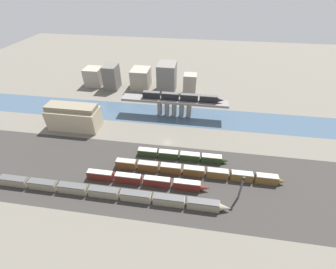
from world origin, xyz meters
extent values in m
plane|color=#666056|center=(0.00, 0.00, 0.00)|extent=(400.00, 400.00, 0.00)
cube|color=#33302D|center=(0.00, -24.00, 0.00)|extent=(280.00, 42.00, 0.01)
cube|color=#3D5166|center=(0.00, 25.75, 0.00)|extent=(320.00, 21.57, 0.01)
cube|color=slate|center=(0.00, 25.75, 10.08)|extent=(61.07, 7.08, 1.41)
cylinder|color=gray|center=(-8.63, 25.75, 4.69)|extent=(2.75, 2.75, 9.38)
cylinder|color=gray|center=(-4.31, 25.75, 4.69)|extent=(2.75, 2.75, 9.38)
cylinder|color=gray|center=(0.00, 25.75, 4.69)|extent=(2.75, 2.75, 9.38)
cylinder|color=gray|center=(4.31, 25.75, 4.69)|extent=(2.75, 2.75, 9.38)
cylinder|color=gray|center=(8.63, 25.75, 4.69)|extent=(2.75, 2.75, 9.38)
cube|color=black|center=(-13.26, 25.75, 12.55)|extent=(9.94, 2.73, 3.53)
cube|color=#4C4C4C|center=(-13.26, 25.75, 14.51)|extent=(9.55, 2.51, 0.40)
cube|color=black|center=(-2.46, 25.75, 12.55)|extent=(9.94, 2.73, 3.53)
cube|color=#4C4C4C|center=(-2.46, 25.75, 14.51)|extent=(9.55, 2.51, 0.40)
cube|color=black|center=(8.34, 25.75, 12.55)|extent=(9.94, 2.73, 3.53)
cube|color=#4C4C4C|center=(8.34, 25.75, 14.51)|extent=(9.55, 2.51, 0.40)
cube|color=black|center=(19.14, 25.75, 12.55)|extent=(9.94, 2.73, 3.53)
cube|color=#4C4C4C|center=(19.14, 25.75, 14.51)|extent=(9.55, 2.51, 0.40)
cone|color=black|center=(25.86, 25.75, 12.37)|extent=(3.48, 2.46, 2.46)
cube|color=gray|center=(-57.87, -36.29, 1.75)|extent=(11.94, 3.10, 3.50)
cube|color=#4C4C4C|center=(-57.87, -36.29, 3.70)|extent=(11.46, 2.85, 0.40)
cube|color=gray|center=(-45.12, -36.29, 1.75)|extent=(11.94, 3.10, 3.50)
cube|color=#4C4C4C|center=(-45.12, -36.29, 3.70)|extent=(11.46, 2.85, 0.40)
cube|color=gray|center=(-32.38, -36.29, 1.75)|extent=(11.94, 3.10, 3.50)
cube|color=#4C4C4C|center=(-32.38, -36.29, 3.70)|extent=(11.46, 2.85, 0.40)
cube|color=gray|center=(-19.64, -36.29, 1.75)|extent=(11.94, 3.10, 3.50)
cube|color=#4C4C4C|center=(-19.64, -36.29, 3.70)|extent=(11.46, 2.85, 0.40)
cube|color=gray|center=(-6.90, -36.29, 1.75)|extent=(11.94, 3.10, 3.50)
cube|color=#4C4C4C|center=(-6.90, -36.29, 3.70)|extent=(11.46, 2.85, 0.40)
cube|color=gray|center=(5.85, -36.29, 1.75)|extent=(11.94, 3.10, 3.50)
cube|color=#4C4C4C|center=(5.85, -36.29, 3.70)|extent=(11.46, 2.85, 0.40)
cube|color=gray|center=(18.59, -36.29, 1.75)|extent=(11.94, 3.10, 3.50)
cube|color=#4C4C4C|center=(18.59, -36.29, 3.70)|extent=(11.46, 2.85, 0.40)
cone|color=gray|center=(26.64, -36.29, 1.57)|extent=(4.18, 2.79, 2.79)
cube|color=#5B1E19|center=(-24.33, -28.16, 1.85)|extent=(10.97, 2.63, 3.70)
cube|color=#B7B2A3|center=(-24.33, -28.16, 3.90)|extent=(10.53, 2.42, 0.40)
cube|color=#5B1E19|center=(-12.25, -28.16, 1.85)|extent=(10.97, 2.63, 3.70)
cube|color=#B7B2A3|center=(-12.25, -28.16, 3.90)|extent=(10.53, 2.42, 0.40)
cube|color=#5B1E19|center=(-0.17, -28.16, 1.85)|extent=(10.97, 2.63, 3.70)
cube|color=#B7B2A3|center=(-0.17, -28.16, 3.90)|extent=(10.53, 2.42, 0.40)
cube|color=#5B1E19|center=(11.91, -28.16, 1.85)|extent=(10.97, 2.63, 3.70)
cube|color=#B7B2A3|center=(11.91, -28.16, 3.90)|extent=(10.53, 2.42, 0.40)
cone|color=#5B1E19|center=(19.31, -28.16, 1.66)|extent=(3.84, 2.37, 2.37)
cube|color=brown|center=(-15.64, -20.07, 1.82)|extent=(9.00, 2.98, 3.64)
cube|color=#9E998E|center=(-15.64, -20.07, 3.84)|extent=(8.64, 2.74, 0.40)
cube|color=brown|center=(-5.69, -20.07, 1.82)|extent=(9.00, 2.98, 3.64)
cube|color=#9E998E|center=(-5.69, -20.07, 3.84)|extent=(8.64, 2.74, 0.40)
cube|color=brown|center=(4.27, -20.07, 1.82)|extent=(9.00, 2.98, 3.64)
cube|color=#9E998E|center=(4.27, -20.07, 3.84)|extent=(8.64, 2.74, 0.40)
cube|color=brown|center=(14.22, -20.07, 1.82)|extent=(9.00, 2.98, 3.64)
cube|color=#9E998E|center=(14.22, -20.07, 3.84)|extent=(8.64, 2.74, 0.40)
cube|color=brown|center=(24.18, -20.07, 1.82)|extent=(9.00, 2.98, 3.64)
cube|color=#9E998E|center=(24.18, -20.07, 3.84)|extent=(8.64, 2.74, 0.40)
cube|color=brown|center=(34.13, -20.07, 1.82)|extent=(9.00, 2.98, 3.64)
cube|color=#9E998E|center=(34.13, -20.07, 3.84)|extent=(8.64, 2.74, 0.40)
cube|color=brown|center=(44.09, -20.07, 1.82)|extent=(9.00, 2.98, 3.64)
cube|color=#9E998E|center=(44.09, -20.07, 3.84)|extent=(8.64, 2.74, 0.40)
cone|color=brown|center=(50.17, -20.07, 1.64)|extent=(3.15, 2.68, 2.68)
cube|color=#23381E|center=(-7.88, -10.95, 1.61)|extent=(9.18, 2.99, 3.22)
cube|color=#B7B2A3|center=(-7.88, -10.95, 3.42)|extent=(8.82, 2.75, 0.40)
cube|color=#23381E|center=(2.01, -10.95, 1.61)|extent=(9.18, 2.99, 3.22)
cube|color=#B7B2A3|center=(2.01, -10.95, 3.42)|extent=(8.82, 2.75, 0.40)
cube|color=#23381E|center=(11.91, -10.95, 1.61)|extent=(9.18, 2.99, 3.22)
cube|color=#B7B2A3|center=(11.91, -10.95, 3.42)|extent=(8.82, 2.75, 0.40)
cube|color=#23381E|center=(21.80, -10.95, 1.61)|extent=(9.18, 2.99, 3.22)
cube|color=#B7B2A3|center=(21.80, -10.95, 3.42)|extent=(8.82, 2.75, 0.40)
cone|color=#23381E|center=(28.00, -10.95, 1.45)|extent=(3.21, 2.69, 2.69)
cube|color=tan|center=(-52.36, 6.09, 5.64)|extent=(27.25, 11.50, 11.29)
cube|color=#7C725C|center=(-52.36, 6.09, 12.53)|extent=(26.70, 8.05, 2.48)
cylinder|color=#4C4C51|center=(32.10, -29.81, 5.25)|extent=(0.76, 0.76, 10.50)
cube|color=black|center=(32.10, -29.81, 11.10)|extent=(1.00, 0.70, 1.20)
cube|color=gray|center=(-63.97, 60.21, 6.33)|extent=(11.91, 11.84, 12.67)
cube|color=#605B56|center=(-49.01, 56.77, 8.39)|extent=(9.45, 11.76, 16.77)
cube|color=gray|center=(-28.60, 60.84, 6.89)|extent=(12.52, 14.47, 13.78)
cube|color=slate|center=(-9.17, 57.81, 9.92)|extent=(12.11, 15.43, 19.84)
cube|color=gray|center=(6.95, 54.71, 7.24)|extent=(8.51, 8.29, 14.49)
camera|label=1|loc=(13.14, -87.76, 72.44)|focal=24.00mm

